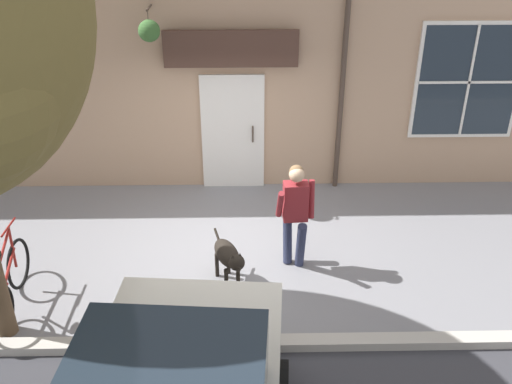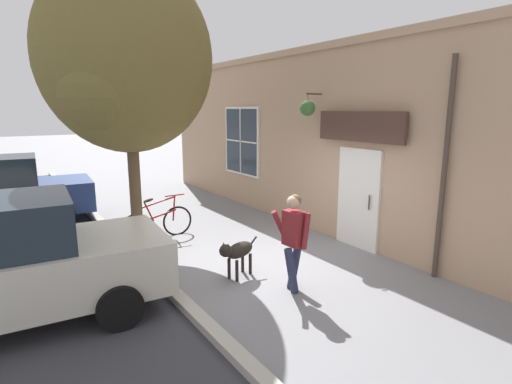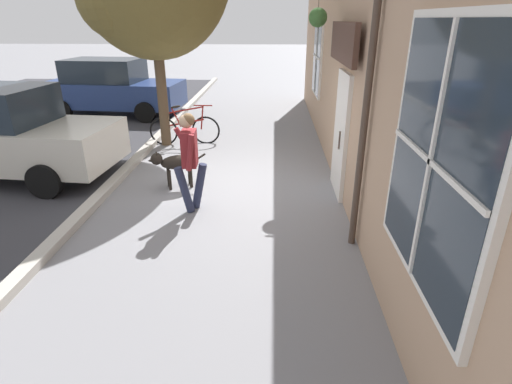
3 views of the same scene
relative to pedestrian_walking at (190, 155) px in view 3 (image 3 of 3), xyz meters
name	(u,v)px [view 3 (image 3 of 3)]	position (x,y,z in m)	size (l,w,h in m)	color
ground_plane	(220,184)	(-0.30, -1.11, -0.95)	(90.00, 90.00, 0.00)	gray
storefront_facade	(355,66)	(-2.64, -1.11, 1.23)	(0.95, 18.00, 4.33)	tan
pedestrian_walking	(190,155)	(0.00, 0.00, 0.00)	(0.53, 0.55, 1.60)	#282D47
dog_on_leash	(175,163)	(0.48, -0.93, -0.46)	(1.00, 0.50, 0.72)	black
leaning_bicycle	(185,129)	(0.89, -3.74, -0.57)	(1.73, 0.20, 1.00)	black
parked_car_nearest_curb	(111,88)	(3.87, -6.88, -0.07)	(4.43, 2.20, 1.75)	navy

